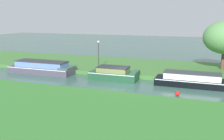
{
  "coord_description": "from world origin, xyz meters",
  "views": [
    {
      "loc": [
        6.8,
        -21.98,
        6.03
      ],
      "look_at": [
        -1.64,
        1.2,
        0.9
      ],
      "focal_mm": 41.28,
      "sensor_mm": 36.0,
      "label": 1
    }
  ],
  "objects_px": {
    "slate_barge": "(42,68)",
    "mooring_post_near": "(115,69)",
    "lamp_post": "(98,51)",
    "channel_buoy": "(177,94)",
    "forest_narrowboat": "(114,74)",
    "black_cruiser": "(195,80)"
  },
  "relations": [
    {
      "from": "black_cruiser",
      "to": "lamp_post",
      "type": "distance_m",
      "value": 10.62
    },
    {
      "from": "slate_barge",
      "to": "forest_narrowboat",
      "type": "bearing_deg",
      "value": 0.0
    },
    {
      "from": "lamp_post",
      "to": "channel_buoy",
      "type": "height_order",
      "value": "lamp_post"
    },
    {
      "from": "forest_narrowboat",
      "to": "channel_buoy",
      "type": "distance_m",
      "value": 7.31
    },
    {
      "from": "lamp_post",
      "to": "channel_buoy",
      "type": "bearing_deg",
      "value": -32.53
    },
    {
      "from": "lamp_post",
      "to": "black_cruiser",
      "type": "bearing_deg",
      "value": -12.78
    },
    {
      "from": "black_cruiser",
      "to": "channel_buoy",
      "type": "distance_m",
      "value": 3.66
    },
    {
      "from": "slate_barge",
      "to": "mooring_post_near",
      "type": "distance_m",
      "value": 7.96
    },
    {
      "from": "black_cruiser",
      "to": "lamp_post",
      "type": "relative_size",
      "value": 2.31
    },
    {
      "from": "forest_narrowboat",
      "to": "mooring_post_near",
      "type": "xyz_separation_m",
      "value": [
        -0.49,
        1.45,
        0.21
      ]
    },
    {
      "from": "lamp_post",
      "to": "forest_narrowboat",
      "type": "bearing_deg",
      "value": -41.21
    },
    {
      "from": "slate_barge",
      "to": "forest_narrowboat",
      "type": "distance_m",
      "value": 8.32
    },
    {
      "from": "slate_barge",
      "to": "lamp_post",
      "type": "relative_size",
      "value": 2.39
    },
    {
      "from": "mooring_post_near",
      "to": "slate_barge",
      "type": "bearing_deg",
      "value": -169.48
    },
    {
      "from": "slate_barge",
      "to": "lamp_post",
      "type": "distance_m",
      "value": 6.37
    },
    {
      "from": "black_cruiser",
      "to": "slate_barge",
      "type": "bearing_deg",
      "value": 180.0
    },
    {
      "from": "lamp_post",
      "to": "channel_buoy",
      "type": "xyz_separation_m",
      "value": [
        9.07,
        -5.78,
        -2.15
      ]
    },
    {
      "from": "mooring_post_near",
      "to": "channel_buoy",
      "type": "distance_m",
      "value": 8.5
    },
    {
      "from": "slate_barge",
      "to": "mooring_post_near",
      "type": "height_order",
      "value": "slate_barge"
    },
    {
      "from": "slate_barge",
      "to": "mooring_post_near",
      "type": "bearing_deg",
      "value": 10.52
    },
    {
      "from": "lamp_post",
      "to": "slate_barge",
      "type": "bearing_deg",
      "value": -157.81
    },
    {
      "from": "slate_barge",
      "to": "lamp_post",
      "type": "xyz_separation_m",
      "value": [
        5.67,
        2.31,
        1.74
      ]
    }
  ]
}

